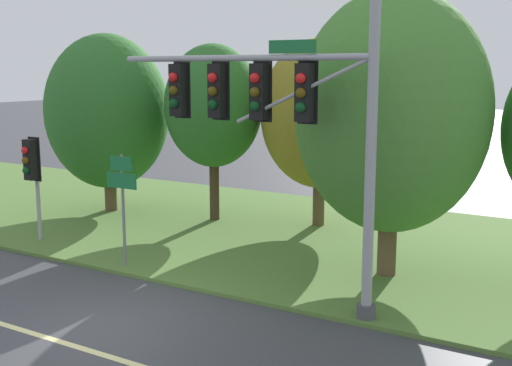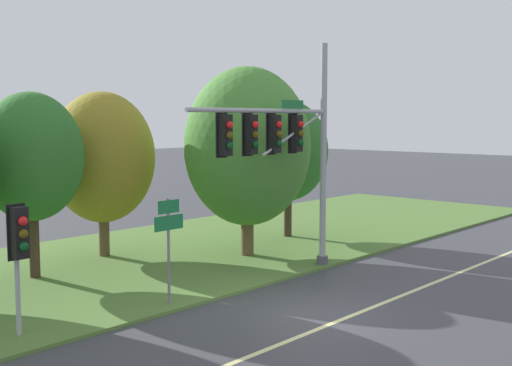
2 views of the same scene
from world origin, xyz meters
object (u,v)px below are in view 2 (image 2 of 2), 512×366
(traffic_signal_mast, at_px, (286,144))
(tree_mid_verge, at_px, (247,147))
(pedestrian_signal_near_kerb, at_px, (19,241))
(tree_tall_centre, at_px, (288,151))
(route_sign_post, at_px, (169,233))
(tree_left_of_mast, at_px, (31,157))
(tree_behind_signpost, at_px, (102,158))

(traffic_signal_mast, distance_m, tree_mid_verge, 3.39)
(pedestrian_signal_near_kerb, height_order, tree_tall_centre, tree_tall_centre)
(route_sign_post, bearing_deg, tree_mid_verge, 24.72)
(route_sign_post, bearing_deg, pedestrian_signal_near_kerb, 172.64)
(traffic_signal_mast, bearing_deg, route_sign_post, 177.79)
(tree_left_of_mast, relative_size, tree_tall_centre, 1.01)
(traffic_signal_mast, height_order, tree_behind_signpost, traffic_signal_mast)
(pedestrian_signal_near_kerb, xyz_separation_m, tree_mid_verge, (10.32, 2.35, 1.82))
(tree_left_of_mast, height_order, tree_tall_centre, tree_left_of_mast)
(traffic_signal_mast, relative_size, tree_behind_signpost, 1.26)
(traffic_signal_mast, distance_m, pedestrian_signal_near_kerb, 9.15)
(tree_mid_verge, bearing_deg, tree_tall_centre, 18.71)
(traffic_signal_mast, distance_m, tree_left_of_mast, 8.21)
(traffic_signal_mast, distance_m, tree_tall_centre, 7.10)
(traffic_signal_mast, xyz_separation_m, route_sign_post, (-4.81, 0.19, -2.35))
(tree_mid_verge, relative_size, tree_tall_centre, 1.19)
(pedestrian_signal_near_kerb, distance_m, route_sign_post, 4.13)
(traffic_signal_mast, bearing_deg, tree_tall_centre, 38.85)
(pedestrian_signal_near_kerb, xyz_separation_m, tree_tall_centre, (14.40, 3.73, 1.46))
(route_sign_post, bearing_deg, tree_left_of_mast, 99.70)
(traffic_signal_mast, distance_m, route_sign_post, 5.35)
(tree_behind_signpost, bearing_deg, tree_left_of_mast, -161.88)
(pedestrian_signal_near_kerb, distance_m, tree_behind_signpost, 9.17)
(tree_left_of_mast, xyz_separation_m, tree_tall_centre, (11.28, -1.38, -0.17))
(traffic_signal_mast, xyz_separation_m, tree_mid_verge, (1.44, 3.06, -0.23))
(route_sign_post, xyz_separation_m, tree_left_of_mast, (-0.96, 5.64, 1.93))
(pedestrian_signal_near_kerb, relative_size, tree_behind_signpost, 0.51)
(route_sign_post, distance_m, tree_behind_signpost, 7.41)
(traffic_signal_mast, xyz_separation_m, tree_left_of_mast, (-5.77, 5.82, -0.42))
(route_sign_post, height_order, tree_tall_centre, tree_tall_centre)
(tree_tall_centre, bearing_deg, tree_mid_verge, -161.29)
(pedestrian_signal_near_kerb, bearing_deg, tree_behind_signpost, 43.54)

